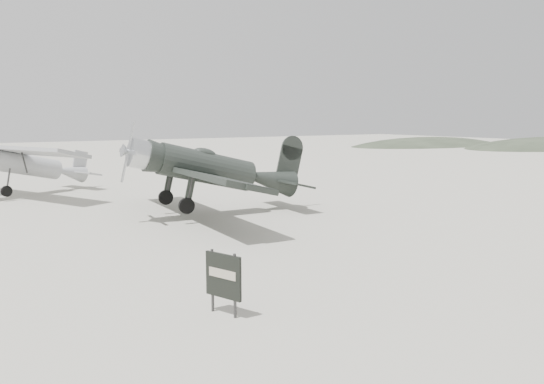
% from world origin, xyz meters
% --- Properties ---
extents(ground, '(160.00, 160.00, 0.00)m').
position_xyz_m(ground, '(0.00, 0.00, 0.00)').
color(ground, '#9A9889').
rests_on(ground, ground).
extents(hill_northeast, '(32.00, 16.00, 5.20)m').
position_xyz_m(hill_northeast, '(50.00, 40.00, 0.00)').
color(hill_northeast, '#2F3728').
rests_on(hill_northeast, ground).
extents(lowwing_monoplane, '(7.76, 10.81, 3.49)m').
position_xyz_m(lowwing_monoplane, '(0.04, 7.81, 1.85)').
color(lowwing_monoplane, black).
rests_on(lowwing_monoplane, ground).
extents(highwing_monoplane, '(7.83, 10.25, 2.99)m').
position_xyz_m(highwing_monoplane, '(-5.86, 17.95, 1.87)').
color(highwing_monoplane, '#9C9EA1').
rests_on(highwing_monoplane, ground).
extents(sign_board, '(0.37, 0.87, 1.31)m').
position_xyz_m(sign_board, '(-4.79, -2.23, 0.79)').
color(sign_board, '#333333').
rests_on(sign_board, ground).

